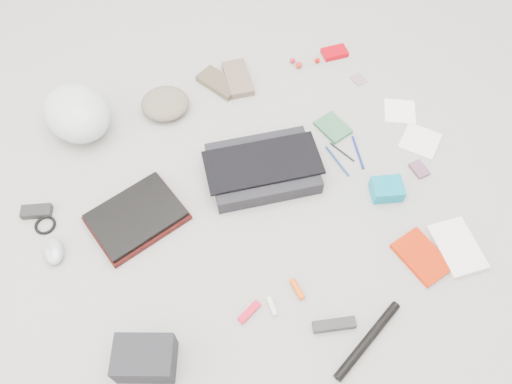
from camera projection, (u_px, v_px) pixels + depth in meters
name	position (u px, v px, depth m)	size (l,w,h in m)	color
ground_plane	(256.00, 199.00, 1.82)	(4.00, 4.00, 0.00)	gray
messenger_bag	(263.00, 168.00, 1.85)	(0.39, 0.27, 0.06)	black
bag_flap	(263.00, 163.00, 1.82)	(0.42, 0.19, 0.01)	black
laptop_sleeve	(137.00, 218.00, 1.76)	(0.31, 0.24, 0.02)	#3C0E0C
laptop	(136.00, 215.00, 1.75)	(0.30, 0.22, 0.02)	black
bike_helmet	(77.00, 113.00, 1.92)	(0.23, 0.29, 0.18)	silver
beanie	(165.00, 104.00, 2.01)	(0.19, 0.18, 0.07)	#706553
mitten_left	(219.00, 83.00, 2.10)	(0.09, 0.18, 0.03)	brown
mitten_right	(238.00, 79.00, 2.11)	(0.10, 0.20, 0.03)	#715B4D
power_brick	(37.00, 211.00, 1.77)	(0.10, 0.05, 0.03)	black
cable_coil	(45.00, 225.00, 1.76)	(0.08, 0.08, 0.01)	black
mouse	(53.00, 251.00, 1.69)	(0.07, 0.11, 0.04)	#A3A2AB
camera_bag	(145.00, 358.00, 1.47)	(0.17, 0.12, 0.11)	black
multitool	(249.00, 312.00, 1.59)	(0.09, 0.02, 0.01)	red
toiletry_tube_white	(272.00, 306.00, 1.60)	(0.02, 0.02, 0.06)	silver
toiletry_tube_orange	(297.00, 289.00, 1.63)	(0.02, 0.02, 0.07)	#E44F0A
u_lock	(334.00, 325.00, 1.56)	(0.14, 0.03, 0.03)	black
bike_pump	(368.00, 340.00, 1.54)	(0.03, 0.03, 0.31)	black
book_red	(422.00, 257.00, 1.69)	(0.12, 0.18, 0.02)	red
book_white	(457.00, 247.00, 1.71)	(0.13, 0.20, 0.02)	white
notepad	(333.00, 127.00, 1.98)	(0.10, 0.13, 0.02)	#306540
pen_blue	(337.00, 161.00, 1.90)	(0.01, 0.01, 0.16)	navy
pen_black	(342.00, 152.00, 1.92)	(0.01, 0.01, 0.12)	black
pen_navy	(358.00, 152.00, 1.92)	(0.01, 0.01, 0.16)	navy
accordion_wallet	(387.00, 189.00, 1.81)	(0.11, 0.09, 0.06)	#0683A2
card_deck	(419.00, 169.00, 1.88)	(0.05, 0.07, 0.01)	#764C66
napkin_top	(400.00, 111.00, 2.03)	(0.12, 0.12, 0.01)	white
napkin_bottom	(420.00, 141.00, 1.95)	(0.14, 0.14, 0.01)	white
lollipop_a	(293.00, 60.00, 2.17)	(0.02, 0.02, 0.02)	red
lollipop_b	(299.00, 65.00, 2.15)	(0.03, 0.03, 0.03)	red
lollipop_c	(317.00, 61.00, 2.17)	(0.02, 0.02, 0.02)	#C70C00
altoids_tin	(335.00, 53.00, 2.20)	(0.11, 0.07, 0.02)	#B7010E
stamp_sheet	(358.00, 80.00, 2.12)	(0.05, 0.06, 0.00)	gray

